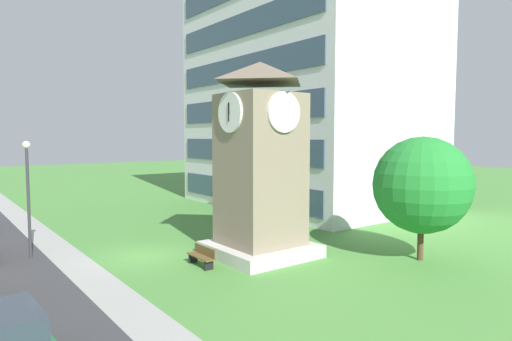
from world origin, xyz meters
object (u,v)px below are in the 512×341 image
object	(u,v)px
tree_streetside	(314,162)
tree_by_building	(251,163)
clock_tower	(260,171)
park_bench	(202,256)
street_lamp	(28,186)
tree_near_tower	(422,185)

from	to	relation	value
tree_streetside	tree_by_building	world-z (taller)	tree_streetside
tree_streetside	clock_tower	bearing A→B (deg)	-58.63
tree_by_building	tree_streetside	bearing A→B (deg)	15.62
tree_streetside	tree_by_building	size ratio (longest dim) A/B	1.09
park_bench	street_lamp	distance (m)	9.12
street_lamp	tree_near_tower	distance (m)	18.80
tree_near_tower	tree_by_building	distance (m)	16.51
park_bench	tree_streetside	xyz separation A→B (m)	(-5.47, 12.44, 3.60)
clock_tower	tree_near_tower	xyz separation A→B (m)	(5.28, 5.59, -0.60)
tree_by_building	park_bench	bearing A→B (deg)	-44.87
tree_streetside	park_bench	bearing A→B (deg)	-66.27
clock_tower	tree_streetside	xyz separation A→B (m)	(-5.61, 9.20, -0.15)
street_lamp	tree_streetside	size ratio (longest dim) A/B	0.90
clock_tower	street_lamp	distance (m)	11.19
street_lamp	tree_by_building	xyz separation A→B (m)	(-4.79, 16.88, 0.28)
park_bench	street_lamp	xyz separation A→B (m)	(-6.17, -5.98, 3.07)
tree_near_tower	park_bench	bearing A→B (deg)	-121.53
clock_tower	street_lamp	xyz separation A→B (m)	(-6.31, -9.22, -0.67)
park_bench	tree_near_tower	world-z (taller)	tree_near_tower
park_bench	street_lamp	bearing A→B (deg)	-135.91
street_lamp	tree_by_building	world-z (taller)	tree_by_building
park_bench	tree_by_building	bearing A→B (deg)	135.13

